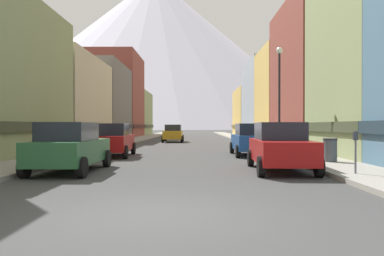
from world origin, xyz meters
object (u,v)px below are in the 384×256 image
(car_left_1, at_px, (112,140))
(potted_plant_0, at_px, (291,143))
(car_driving_0, at_px, (173,133))
(streetlamp_right, at_px, (279,84))
(car_right_1, at_px, (251,139))
(pedestrian_1, at_px, (96,137))
(car_right_0, at_px, (280,146))
(potted_plant_2, at_px, (80,142))
(potted_plant_1, at_px, (298,143))
(parking_meter_near, at_px, (356,146))
(trash_bin_right, at_px, (330,150))
(pedestrian_0, at_px, (115,134))
(car_left_0, at_px, (70,147))

(car_left_1, bearing_deg, potted_plant_0, 23.62)
(car_driving_0, relative_size, streetlamp_right, 0.75)
(car_right_1, distance_m, streetlamp_right, 3.45)
(car_left_1, xyz_separation_m, car_driving_0, (2.20, 18.40, 0.00))
(pedestrian_1, bearing_deg, potted_plant_0, -5.01)
(car_left_1, height_order, car_right_1, same)
(car_right_0, height_order, potted_plant_2, car_right_0)
(pedestrian_1, bearing_deg, potted_plant_1, -11.88)
(car_right_0, height_order, parking_meter_near, car_right_0)
(potted_plant_1, bearing_deg, trash_bin_right, -94.93)
(pedestrian_0, bearing_deg, car_right_0, -61.51)
(streetlamp_right, bearing_deg, pedestrian_1, 155.91)
(car_right_0, relative_size, trash_bin_right, 4.56)
(parking_meter_near, relative_size, potted_plant_0, 1.76)
(potted_plant_0, xyz_separation_m, pedestrian_1, (-13.25, 1.16, 0.33))
(car_left_1, xyz_separation_m, potted_plant_0, (10.80, 4.72, -0.39))
(car_driving_0, height_order, potted_plant_0, car_driving_0)
(parking_meter_near, relative_size, pedestrian_0, 0.76)
(car_left_0, xyz_separation_m, car_right_0, (7.60, 0.41, 0.00))
(potted_plant_2, bearing_deg, streetlamp_right, -18.41)
(potted_plant_0, bearing_deg, car_right_1, -128.56)
(car_left_0, relative_size, car_right_1, 1.00)
(potted_plant_2, relative_size, pedestrian_0, 0.45)
(potted_plant_0, height_order, pedestrian_0, pedestrian_0)
(car_driving_0, height_order, pedestrian_1, car_driving_0)
(car_left_1, bearing_deg, car_left_0, -90.02)
(car_left_1, relative_size, parking_meter_near, 3.36)
(pedestrian_1, bearing_deg, car_driving_0, 69.62)
(potted_plant_1, xyz_separation_m, pedestrian_1, (-13.25, 2.79, 0.24))
(car_driving_0, xyz_separation_m, potted_plant_1, (8.60, -15.31, -0.29))
(streetlamp_right, bearing_deg, potted_plant_1, 55.47)
(parking_meter_near, bearing_deg, pedestrian_1, 130.01)
(potted_plant_0, bearing_deg, car_left_1, -156.38)
(car_left_0, height_order, potted_plant_2, car_left_0)
(car_left_0, bearing_deg, car_driving_0, 85.03)
(streetlamp_right, bearing_deg, pedestrian_0, 135.68)
(car_left_1, xyz_separation_m, streetlamp_right, (9.15, 0.70, 3.09))
(parking_meter_near, distance_m, streetlamp_right, 9.59)
(car_right_1, distance_m, potted_plant_1, 4.00)
(car_left_1, height_order, potted_plant_0, car_left_1)
(parking_meter_near, bearing_deg, car_right_1, 102.07)
(car_right_0, bearing_deg, car_driving_0, 102.24)
(potted_plant_1, xyz_separation_m, pedestrian_0, (-13.25, 8.93, 0.35))
(car_right_0, distance_m, car_driving_0, 25.48)
(car_driving_0, xyz_separation_m, streetlamp_right, (6.95, -17.71, 3.09))
(car_left_0, height_order, car_right_0, same)
(potted_plant_2, bearing_deg, potted_plant_0, -0.35)
(potted_plant_2, relative_size, streetlamp_right, 0.13)
(pedestrian_1, distance_m, streetlamp_right, 13.09)
(pedestrian_1, bearing_deg, trash_bin_right, -39.33)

